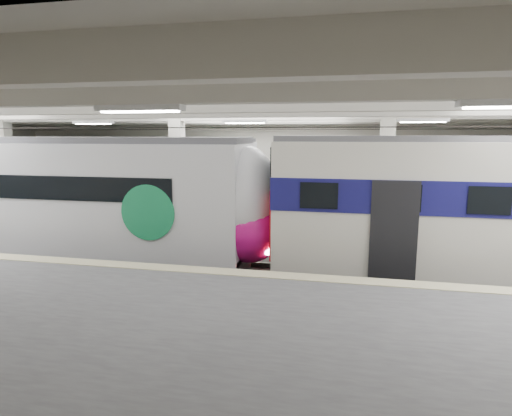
# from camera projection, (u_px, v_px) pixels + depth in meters

# --- Properties ---
(station_hall) EXTENTS (36.00, 24.00, 5.75)m
(station_hall) POSITION_uv_depth(u_px,v_px,m) (214.00, 180.00, 11.90)
(station_hall) COLOR black
(station_hall) RESTS_ON ground
(modern_emu) EXTENTS (13.61, 2.81, 4.40)m
(modern_emu) POSITION_uv_depth(u_px,v_px,m) (105.00, 203.00, 14.67)
(modern_emu) COLOR silver
(modern_emu) RESTS_ON ground
(older_rer) EXTENTS (13.50, 2.98, 4.45)m
(older_rer) POSITION_uv_depth(u_px,v_px,m) (511.00, 212.00, 12.07)
(older_rer) COLOR silver
(older_rer) RESTS_ON ground
(far_train) EXTENTS (13.40, 2.83, 4.30)m
(far_train) POSITION_uv_depth(u_px,v_px,m) (116.00, 182.00, 20.53)
(far_train) COLOR silver
(far_train) RESTS_ON ground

